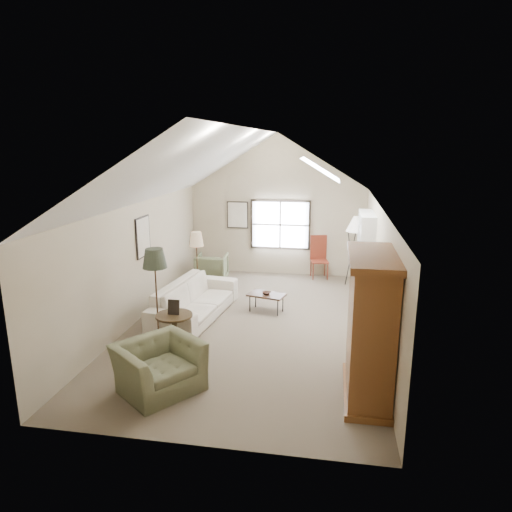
% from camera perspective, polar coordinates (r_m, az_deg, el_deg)
% --- Properties ---
extents(room_shell, '(5.01, 8.01, 4.00)m').
position_cam_1_polar(room_shell, '(8.99, -0.44, 10.63)').
color(room_shell, '#6B604C').
rests_on(room_shell, ground).
extents(window, '(1.72, 0.08, 1.42)m').
position_cam_1_polar(window, '(13.08, 3.06, 3.92)').
color(window, black).
rests_on(window, room_shell).
extents(skylight, '(0.80, 1.20, 0.52)m').
position_cam_1_polar(skylight, '(9.75, 8.20, 10.83)').
color(skylight, white).
rests_on(skylight, room_shell).
extents(wall_art, '(1.97, 3.71, 0.88)m').
position_cam_1_polar(wall_art, '(11.49, -8.00, 3.80)').
color(wall_art, black).
rests_on(wall_art, room_shell).
extents(armoire, '(0.60, 1.50, 2.20)m').
position_cam_1_polar(armoire, '(6.98, 14.08, -8.64)').
color(armoire, brown).
rests_on(armoire, ground).
extents(tv_alcove, '(0.32, 1.30, 2.10)m').
position_cam_1_polar(tv_alcove, '(10.78, 13.46, -0.27)').
color(tv_alcove, white).
rests_on(tv_alcove, ground).
extents(media_console, '(0.34, 1.18, 0.60)m').
position_cam_1_polar(media_console, '(11.01, 13.10, -4.56)').
color(media_console, '#382316').
rests_on(media_console, ground).
extents(tv_panel, '(0.05, 0.90, 0.55)m').
position_cam_1_polar(tv_panel, '(10.83, 13.28, -1.45)').
color(tv_panel, black).
rests_on(tv_panel, media_console).
extents(sofa, '(1.38, 2.82, 0.79)m').
position_cam_1_polar(sofa, '(10.09, -7.63, -5.46)').
color(sofa, '#F2E2D1').
rests_on(sofa, ground).
extents(armchair_near, '(1.55, 1.57, 0.77)m').
position_cam_1_polar(armchair_near, '(7.37, -12.04, -13.39)').
color(armchair_near, '#686D4C').
rests_on(armchair_near, ground).
extents(armchair_far, '(0.87, 0.89, 0.76)m').
position_cam_1_polar(armchair_far, '(12.61, -5.55, -1.48)').
color(armchair_far, '#5C6244').
rests_on(armchair_far, ground).
extents(coffee_table, '(0.91, 0.65, 0.42)m').
position_cam_1_polar(coffee_table, '(10.38, 1.31, -5.87)').
color(coffee_table, '#341F15').
rests_on(coffee_table, ground).
extents(bowl, '(0.24, 0.24, 0.05)m').
position_cam_1_polar(bowl, '(10.30, 1.31, -4.65)').
color(bowl, '#3A1F17').
rests_on(bowl, coffee_table).
extents(side_table, '(0.76, 0.76, 0.68)m').
position_cam_1_polar(side_table, '(8.67, -10.12, -9.30)').
color(side_table, '#3B2B18').
rests_on(side_table, ground).
extents(side_chair, '(0.55, 0.55, 1.20)m').
position_cam_1_polar(side_chair, '(12.92, 7.94, -0.18)').
color(side_chair, maroon).
rests_on(side_chair, ground).
extents(tripod_lamp, '(0.63, 0.63, 1.92)m').
position_cam_1_polar(tripod_lamp, '(12.20, 12.35, 0.53)').
color(tripod_lamp, white).
rests_on(tripod_lamp, ground).
extents(dark_lamp, '(0.50, 0.50, 1.89)m').
position_cam_1_polar(dark_lamp, '(8.76, -12.32, -4.90)').
color(dark_lamp, '#242A1D').
rests_on(dark_lamp, ground).
extents(tan_lamp, '(0.38, 0.38, 1.70)m').
position_cam_1_polar(tan_lamp, '(11.13, -7.36, -1.13)').
color(tan_lamp, tan).
rests_on(tan_lamp, ground).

